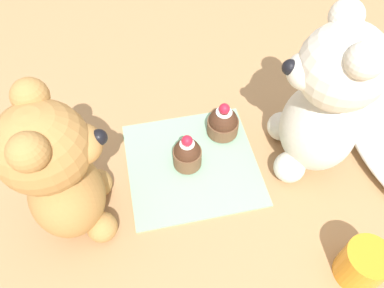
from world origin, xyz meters
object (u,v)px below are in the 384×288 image
(cupcake_near_cream_bear, at_px, (223,123))
(juice_glass, at_px, (363,265))
(teddy_bear_tan, at_px, (59,173))
(cupcake_near_tan_bear, at_px, (187,154))
(teddy_bear_cream, at_px, (325,103))

(cupcake_near_cream_bear, relative_size, juice_glass, 1.06)
(teddy_bear_tan, bearing_deg, cupcake_near_tan_bear, -73.25)
(teddy_bear_cream, distance_m, cupcake_near_cream_bear, 0.18)
(cupcake_near_cream_bear, distance_m, cupcake_near_tan_bear, 0.09)
(cupcake_near_cream_bear, distance_m, juice_glass, 0.30)
(juice_glass, bearing_deg, teddy_bear_cream, 177.65)
(cupcake_near_tan_bear, distance_m, juice_glass, 0.30)
(teddy_bear_cream, xyz_separation_m, cupcake_near_tan_bear, (-0.02, -0.20, -0.10))
(cupcake_near_tan_bear, bearing_deg, teddy_bear_tan, -72.09)
(juice_glass, bearing_deg, cupcake_near_tan_bear, -139.63)
(teddy_bear_tan, bearing_deg, juice_glass, -115.58)
(cupcake_near_cream_bear, bearing_deg, juice_glass, 22.73)
(cupcake_near_cream_bear, bearing_deg, teddy_bear_cream, 59.10)
(cupcake_near_cream_bear, relative_size, cupcake_near_tan_bear, 0.98)
(cupcake_near_cream_bear, bearing_deg, teddy_bear_tan, -66.09)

